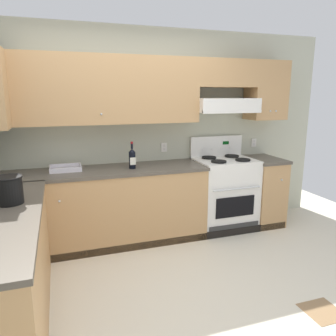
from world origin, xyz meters
The scene contains 9 objects.
ground_plane centered at (0.00, 0.00, 0.00)m, with size 7.04×7.04×0.00m, color beige.
floor_accent_tile centered at (1.20, -0.61, 0.00)m, with size 0.30×0.30×0.01m, color olive.
wall_back centered at (0.39, 1.53, 1.48)m, with size 4.68×0.57×2.55m.
counter_back_run centered at (-0.01, 1.24, 0.45)m, with size 3.60×0.65×0.91m.
counter_left_run centered at (-1.24, 0.00, 0.45)m, with size 0.63×1.91×0.91m.
stove centered at (1.26, 1.25, 0.48)m, with size 0.76×0.62×1.20m.
wine_bottle centered at (0.02, 1.19, 1.03)m, with size 0.08×0.08×0.31m.
bowl centered at (-0.72, 1.33, 0.93)m, with size 0.34×0.27×0.06m.
bucket centered at (-1.16, 0.26, 1.03)m, with size 0.22×0.22×0.22m.
Camera 1 is at (-0.77, -2.46, 1.74)m, focal length 34.98 mm.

